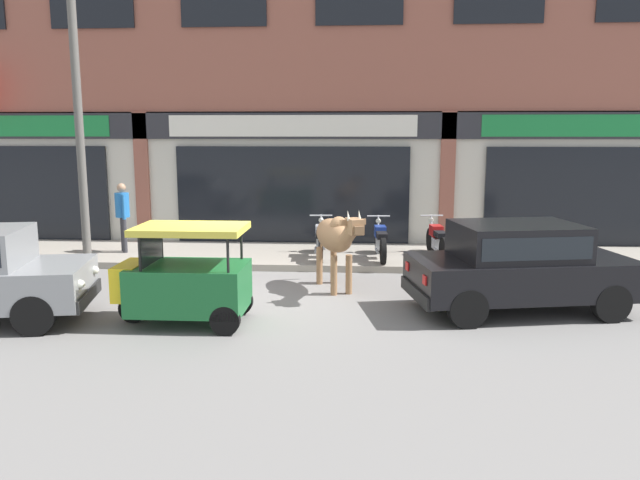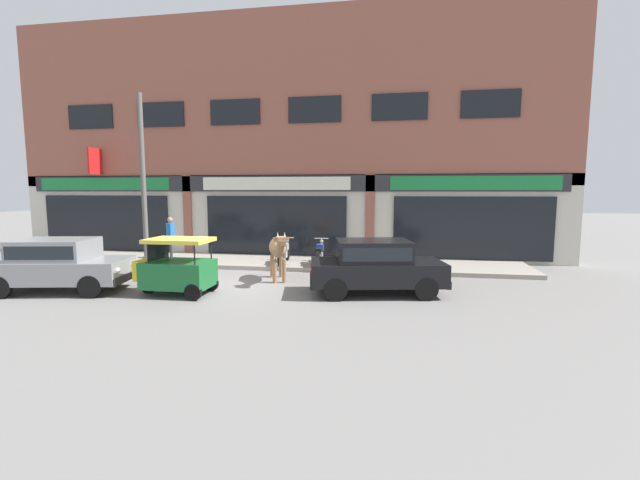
% 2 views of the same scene
% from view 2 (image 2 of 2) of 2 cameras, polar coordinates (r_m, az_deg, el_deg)
% --- Properties ---
extents(ground_plane, '(90.00, 90.00, 0.00)m').
position_cam_2_polar(ground_plane, '(13.06, -11.86, -5.78)').
color(ground_plane, slate).
extents(sidewalk, '(19.00, 2.82, 0.14)m').
position_cam_2_polar(sidewalk, '(16.40, -7.21, -2.91)').
color(sidewalk, gray).
rests_on(sidewalk, ground).
extents(shop_building, '(23.00, 1.40, 9.84)m').
position_cam_2_polar(shop_building, '(17.88, -5.84, 12.84)').
color(shop_building, '#8E5142').
rests_on(shop_building, ground).
extents(cow, '(1.08, 2.04, 1.61)m').
position_cam_2_polar(cow, '(13.18, -5.62, -1.12)').
color(cow, '#936B47').
rests_on(cow, ground).
extents(car_0, '(3.81, 2.26, 1.46)m').
position_cam_2_polar(car_0, '(13.71, -31.50, -2.58)').
color(car_0, black).
rests_on(car_0, ground).
extents(car_1, '(3.81, 2.25, 1.46)m').
position_cam_2_polar(car_1, '(11.54, 7.39, -3.21)').
color(car_1, black).
rests_on(car_1, ground).
extents(auto_rickshaw, '(1.99, 1.16, 1.52)m').
position_cam_2_polar(auto_rickshaw, '(12.02, -18.64, -3.86)').
color(auto_rickshaw, black).
rests_on(auto_rickshaw, ground).
extents(motorcycle_0, '(0.52, 1.81, 0.88)m').
position_cam_2_polar(motorcycle_0, '(15.61, -4.82, -1.66)').
color(motorcycle_0, black).
rests_on(motorcycle_0, sidewalk).
extents(motorcycle_1, '(0.52, 1.81, 0.88)m').
position_cam_2_polar(motorcycle_1, '(15.31, -0.04, -1.80)').
color(motorcycle_1, black).
rests_on(motorcycle_1, sidewalk).
extents(motorcycle_2, '(0.52, 1.81, 0.88)m').
position_cam_2_polar(motorcycle_2, '(15.33, 4.73, -1.81)').
color(motorcycle_2, black).
rests_on(motorcycle_2, sidewalk).
extents(pedestrian, '(0.32, 0.44, 1.60)m').
position_cam_2_polar(pedestrian, '(17.54, -19.31, 0.88)').
color(pedestrian, '#2D2D33').
rests_on(pedestrian, sidewalk).
extents(utility_pole, '(0.18, 0.18, 6.09)m').
position_cam_2_polar(utility_pole, '(16.94, -22.51, 7.53)').
color(utility_pole, '#595651').
rests_on(utility_pole, sidewalk).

